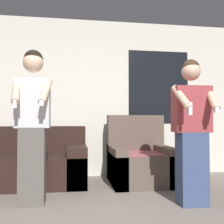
{
  "coord_description": "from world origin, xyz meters",
  "views": [
    {
      "loc": [
        -0.22,
        -1.92,
        0.95
      ],
      "look_at": [
        0.22,
        1.04,
        1.05
      ],
      "focal_mm": 42.0,
      "sensor_mm": 36.0,
      "label": 1
    }
  ],
  "objects_px": {
    "armchair": "(140,161)",
    "person_right": "(192,130)",
    "couch": "(18,165)",
    "person_left": "(33,123)"
  },
  "relations": [
    {
      "from": "armchair",
      "to": "couch",
      "type": "bearing_deg",
      "value": 176.15
    },
    {
      "from": "couch",
      "to": "person_left",
      "type": "xyz_separation_m",
      "value": [
        0.35,
        -0.97,
        0.62
      ]
    },
    {
      "from": "armchair",
      "to": "person_right",
      "type": "height_order",
      "value": "person_right"
    },
    {
      "from": "person_left",
      "to": "person_right",
      "type": "xyz_separation_m",
      "value": [
        1.79,
        -0.27,
        -0.08
      ]
    },
    {
      "from": "couch",
      "to": "person_left",
      "type": "relative_size",
      "value": 1.14
    },
    {
      "from": "armchair",
      "to": "person_left",
      "type": "relative_size",
      "value": 0.59
    },
    {
      "from": "couch",
      "to": "armchair",
      "type": "bearing_deg",
      "value": -3.85
    },
    {
      "from": "armchair",
      "to": "person_left",
      "type": "bearing_deg",
      "value": -150.03
    },
    {
      "from": "couch",
      "to": "person_left",
      "type": "height_order",
      "value": "person_left"
    },
    {
      "from": "couch",
      "to": "person_right",
      "type": "height_order",
      "value": "person_right"
    }
  ]
}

